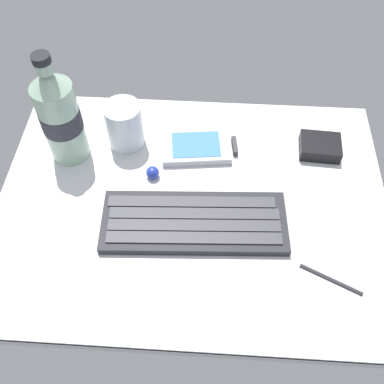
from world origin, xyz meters
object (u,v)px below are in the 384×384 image
(charger_block, at_px, (320,147))
(trackball_mouse, at_px, (153,173))
(handheld_device, at_px, (200,147))
(stylus_pen, at_px, (331,279))
(keyboard, at_px, (194,222))
(juice_cup, at_px, (125,127))
(water_bottle, at_px, (60,116))

(charger_block, distance_m, trackball_mouse, 0.30)
(handheld_device, distance_m, stylus_pen, 0.31)
(keyboard, xyz_separation_m, stylus_pen, (0.20, -0.08, -0.00))
(charger_block, bearing_deg, juice_cup, 179.75)
(stylus_pen, bearing_deg, juice_cup, 168.79)
(juice_cup, relative_size, charger_block, 1.21)
(charger_block, bearing_deg, keyboard, -141.80)
(water_bottle, bearing_deg, handheld_device, 4.91)
(keyboard, xyz_separation_m, trackball_mouse, (-0.08, 0.09, 0.00))
(charger_block, bearing_deg, water_bottle, -176.12)
(juice_cup, xyz_separation_m, charger_block, (0.34, -0.00, -0.03))
(handheld_device, relative_size, water_bottle, 0.64)
(trackball_mouse, height_order, stylus_pen, trackball_mouse)
(water_bottle, xyz_separation_m, trackball_mouse, (0.15, -0.05, -0.08))
(juice_cup, bearing_deg, keyboard, -52.07)
(charger_block, distance_m, stylus_pen, 0.25)
(juice_cup, distance_m, water_bottle, 0.11)
(water_bottle, height_order, charger_block, water_bottle)
(charger_block, bearing_deg, trackball_mouse, -165.35)
(juice_cup, distance_m, stylus_pen, 0.42)
(handheld_device, distance_m, water_bottle, 0.24)
(charger_block, relative_size, stylus_pen, 0.74)
(charger_block, height_order, trackball_mouse, charger_block)
(keyboard, relative_size, juice_cup, 3.47)
(handheld_device, relative_size, charger_block, 1.91)
(juice_cup, bearing_deg, stylus_pen, -36.74)
(charger_block, bearing_deg, handheld_device, -177.22)
(handheld_device, xyz_separation_m, water_bottle, (-0.23, -0.02, 0.08))
(water_bottle, bearing_deg, charger_block, 3.88)
(keyboard, distance_m, stylus_pen, 0.22)
(water_bottle, distance_m, stylus_pen, 0.49)
(juice_cup, distance_m, charger_block, 0.35)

